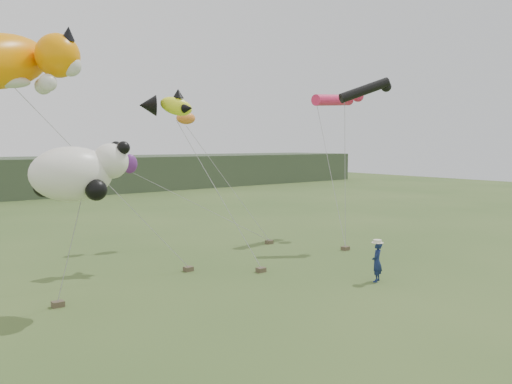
% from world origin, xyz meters
% --- Properties ---
extents(ground, '(120.00, 120.00, 0.00)m').
position_xyz_m(ground, '(0.00, 0.00, 0.00)').
color(ground, '#385123').
rests_on(ground, ground).
extents(festival_attendant, '(0.70, 0.61, 1.62)m').
position_xyz_m(festival_attendant, '(2.09, -0.60, 0.81)').
color(festival_attendant, '#14214C').
rests_on(festival_attendant, ground).
extents(sandbag_anchors, '(14.97, 4.79, 0.20)m').
position_xyz_m(sandbag_anchors, '(-0.72, 5.03, 0.10)').
color(sandbag_anchors, brown).
rests_on(sandbag_anchors, ground).
extents(cat_kite, '(5.66, 3.89, 2.81)m').
position_xyz_m(cat_kite, '(-9.51, 6.56, 8.48)').
color(cat_kite, '#FF9000').
rests_on(cat_kite, ground).
extents(fish_kite, '(2.67, 1.73, 1.37)m').
position_xyz_m(fish_kite, '(-2.95, 7.51, 7.27)').
color(fish_kite, '#F2FD23').
rests_on(fish_kite, ground).
extents(tube_kites, '(4.26, 4.65, 1.44)m').
position_xyz_m(tube_kites, '(8.44, 6.77, 8.28)').
color(tube_kites, black).
rests_on(tube_kites, ground).
extents(panda_kite, '(3.16, 2.04, 1.96)m').
position_xyz_m(panda_kite, '(-8.39, 3.34, 4.61)').
color(panda_kite, white).
rests_on(panda_kite, ground).
extents(misc_kites, '(4.12, 1.04, 3.27)m').
position_xyz_m(misc_kites, '(-1.39, 11.20, 5.77)').
color(misc_kites, orange).
rests_on(misc_kites, ground).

